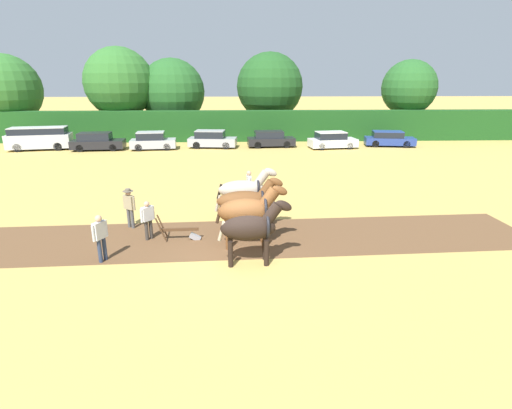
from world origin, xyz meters
TOP-DOWN VIEW (x-y plane):
  - ground_plane at (0.00, 0.00)m, footprint 240.00×240.00m
  - plowed_furrow_strip at (-4.88, 1.65)m, footprint 33.64×5.52m
  - hedgerow at (0.00, 27.59)m, footprint 72.65×1.53m
  - tree_far_left at (-23.93, 30.05)m, footprint 7.06×7.06m
  - tree_left at (-12.52, 30.59)m, footprint 7.18×7.18m
  - tree_center_left at (-7.35, 32.14)m, footprint 7.00×7.00m
  - tree_center at (3.33, 32.87)m, footprint 7.33×7.33m
  - tree_center_right at (17.91, 30.05)m, footprint 5.71×5.71m
  - draft_horse_lead_left at (0.35, -0.42)m, footprint 2.62×0.98m
  - draft_horse_lead_right at (0.28, 1.11)m, footprint 2.80×1.12m
  - draft_horse_trail_left at (0.22, 2.64)m, footprint 2.91×0.96m
  - draft_horse_trail_right at (0.16, 4.17)m, footprint 2.80×0.95m
  - plow at (-2.35, 1.76)m, footprint 1.76×0.48m
  - farmer_at_plow at (-3.72, 1.88)m, footprint 0.46×0.51m
  - farmer_beside_team at (0.41, 6.35)m, footprint 0.27×0.69m
  - farmer_onlooker_left at (-4.93, -0.07)m, footprint 0.41×0.62m
  - farmer_onlooker_right at (-4.78, 3.22)m, footprint 0.58×0.44m
  - parked_van at (-17.88, 23.05)m, footprint 5.51×2.78m
  - parked_car_left at (-12.72, 22.71)m, footprint 4.64×2.22m
  - parked_car_center_left at (-7.87, 22.84)m, footprint 4.12×2.20m
  - parked_car_center at (-2.62, 23.56)m, footprint 4.49×2.24m
  - parked_car_center_right at (2.78, 23.77)m, footprint 4.44×2.02m
  - parked_car_right at (8.33, 22.79)m, footprint 4.47×2.41m
  - parked_car_far_right at (13.91, 23.70)m, footprint 4.71×2.40m

SIDE VIEW (x-z plane):
  - ground_plane at x=0.00m, z-range 0.00..0.00m
  - plowed_furrow_strip at x=-4.88m, z-range 0.00..0.01m
  - plow at x=-2.35m, z-range -0.24..0.89m
  - parked_car_far_right at x=13.91m, z-range -0.02..1.39m
  - parked_car_center_right at x=2.78m, z-range -0.03..1.45m
  - parked_car_right at x=8.33m, z-range -0.03..1.48m
  - parked_car_left at x=-12.72m, z-range -0.03..1.51m
  - parked_car_center_left at x=-7.87m, z-range -0.04..1.54m
  - parked_car_center at x=-2.62m, z-range -0.03..1.54m
  - farmer_at_plow at x=-3.72m, z-range 0.12..1.72m
  - farmer_onlooker_left at x=-4.93m, z-range 0.15..1.88m
  - farmer_onlooker_right at x=-4.78m, z-range 0.16..1.91m
  - farmer_beside_team at x=0.41m, z-range 0.15..1.91m
  - parked_van at x=-17.88m, z-range 0.04..2.04m
  - draft_horse_lead_left at x=0.35m, z-range 0.14..2.50m
  - draft_horse_trail_left at x=0.22m, z-range 0.15..2.54m
  - draft_horse_trail_right at x=0.16m, z-range 0.17..2.63m
  - draft_horse_lead_right at x=0.28m, z-range 0.18..2.65m
  - hedgerow at x=0.00m, z-range 0.00..3.00m
  - tree_center_left at x=-7.35m, z-range 0.59..8.77m
  - tree_far_left at x=-23.93m, z-range 0.72..9.23m
  - tree_center_right at x=17.91m, z-range 1.13..9.12m
  - tree_center at x=3.33m, z-range 0.76..9.62m
  - tree_left at x=-12.52m, z-range 1.02..10.25m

